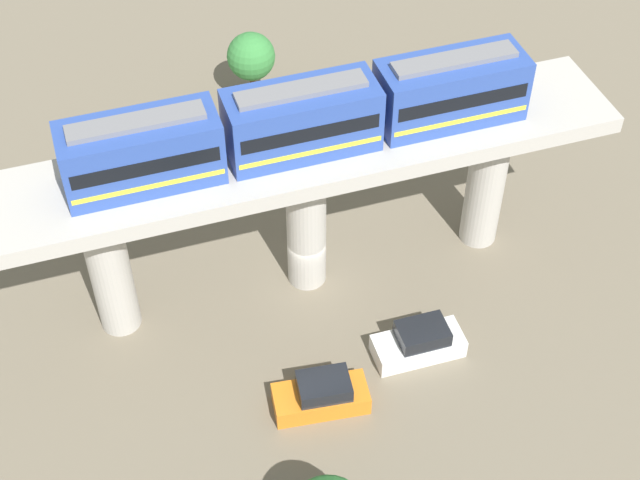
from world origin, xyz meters
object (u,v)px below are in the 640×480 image
object	(u,v)px
parked_car_white	(419,342)
parked_car_orange	(322,395)
train	(302,120)
tree_mid_lot	(251,57)

from	to	relation	value
parked_car_white	parked_car_orange	size ratio (longest dim) A/B	0.97
train	parked_car_white	xyz separation A→B (m)	(6.20, 3.63, -9.28)
train	tree_mid_lot	bearing A→B (deg)	174.48
parked_car_white	tree_mid_lot	xyz separation A→B (m)	(-21.19, -2.18, 2.41)
parked_car_orange	train	bearing A→B (deg)	174.99
train	parked_car_orange	bearing A→B (deg)	-11.84
parked_car_white	parked_car_orange	xyz separation A→B (m)	(1.39, -5.22, 0.00)
parked_car_white	tree_mid_lot	distance (m)	21.44
parked_car_white	parked_car_orange	world-z (taller)	same
train	parked_car_white	size ratio (longest dim) A/B	4.84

